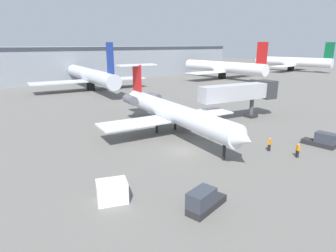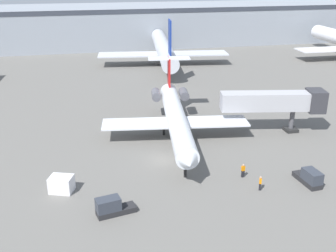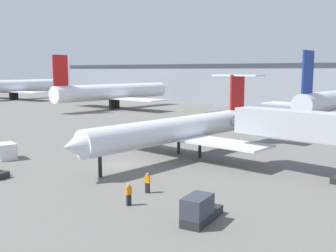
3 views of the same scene
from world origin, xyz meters
The scene contains 12 objects.
ground_plane centered at (0.00, 0.00, -0.05)m, with size 400.00×400.00×0.10m, color #66635E.
regional_jet centered at (3.01, 6.86, 3.40)m, with size 21.38×30.53×9.38m.
jet_bridge centered at (18.50, 5.86, 4.73)m, with size 15.51×5.60×6.43m.
ground_crew_marshaller centered at (8.77, -9.81, 0.86)m, with size 0.40×0.47×1.69m.
ground_crew_loader centered at (8.05, -6.56, 0.86)m, with size 0.43×0.31×1.69m.
baggage_tug_lead centered at (14.82, -9.85, 0.84)m, with size 1.73×4.10×1.90m.
baggage_tug_trailing centered at (-7.82, -11.12, 0.84)m, with size 4.20×2.19×1.90m.
cargo_container_uld centered at (-12.84, -5.39, 0.91)m, with size 3.00×2.62×1.82m.
terminal_building centered at (0.00, 84.72, 5.93)m, with size 175.61×24.45×11.82m.
parked_airliner_centre centered at (10.83, 52.92, 4.19)m, with size 32.68×38.48×13.18m.
parked_airliner_east_mid centered at (62.24, 49.40, 4.32)m, with size 31.91×37.95×13.45m.
parked_airliner_east_end centered at (113.90, 50.93, 4.40)m, with size 31.22×36.85×13.61m.
Camera 1 is at (-22.53, -25.36, 12.75)m, focal length 30.93 mm.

